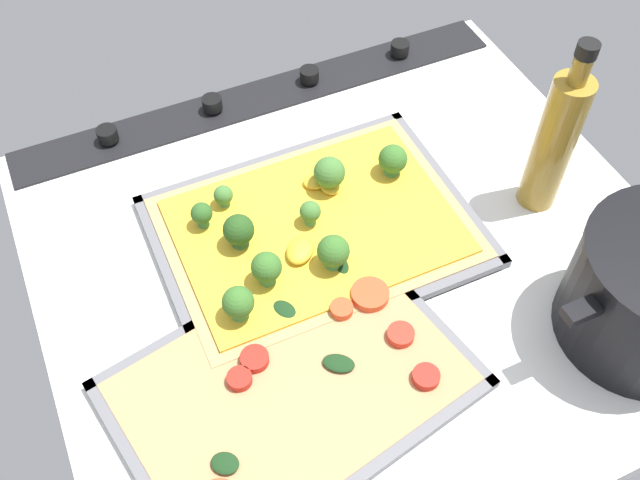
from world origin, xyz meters
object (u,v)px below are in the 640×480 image
at_px(broccoli_pizza, 311,227).
at_px(veggie_pizza_back, 294,383).
at_px(baking_tray_back, 292,386).
at_px(baking_tray_front, 316,233).
at_px(oil_bottle, 555,141).

height_order(broccoli_pizza, veggie_pizza_back, broccoli_pizza).
bearing_deg(baking_tray_back, broccoli_pizza, -119.88).
xyz_separation_m(baking_tray_front, veggie_pizza_back, (0.11, 0.18, 0.01)).
relative_size(baking_tray_front, veggie_pizza_back, 1.02).
bearing_deg(broccoli_pizza, oil_bottle, 167.90).
bearing_deg(veggie_pizza_back, broccoli_pizza, -119.15).
bearing_deg(baking_tray_front, broccoli_pizza, 5.45).
bearing_deg(oil_bottle, broccoli_pizza, -12.10).
xyz_separation_m(broccoli_pizza, baking_tray_back, (0.10, 0.18, -0.02)).
relative_size(broccoli_pizza, veggie_pizza_back, 0.96).
xyz_separation_m(baking_tray_back, oil_bottle, (-0.39, -0.12, 0.10)).
height_order(baking_tray_back, veggie_pizza_back, veggie_pizza_back).
xyz_separation_m(veggie_pizza_back, oil_bottle, (-0.39, -0.12, 0.09)).
distance_m(baking_tray_front, veggie_pizza_back, 0.21).
distance_m(broccoli_pizza, veggie_pizza_back, 0.20).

